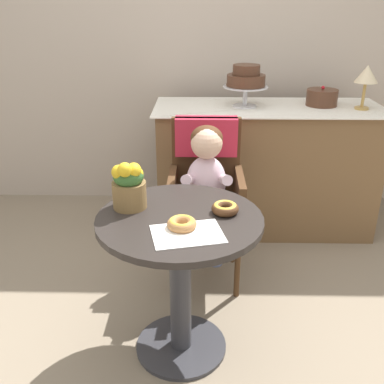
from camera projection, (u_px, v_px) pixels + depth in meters
name	position (u px, v px, depth m)	size (l,w,h in m)	color
ground_plane	(181.00, 347.00, 2.17)	(8.00, 8.00, 0.00)	gray
back_wall	(190.00, 31.00, 3.31)	(4.80, 0.10, 2.70)	#B2A393
cafe_table	(180.00, 259.00, 1.96)	(0.72, 0.72, 0.72)	#282321
wicker_chair	(206.00, 175.00, 2.54)	(0.42, 0.45, 0.95)	#472D19
seated_child	(206.00, 179.00, 2.38)	(0.27, 0.32, 0.73)	silver
paper_napkin	(187.00, 234.00, 1.74)	(0.28, 0.20, 0.00)	white
donut_front	(225.00, 208.00, 1.90)	(0.12, 0.12, 0.04)	#4C2D19
donut_mid	(182.00, 223.00, 1.77)	(0.12, 0.12, 0.04)	#AD7542
flower_vase	(129.00, 183.00, 1.92)	(0.15, 0.16, 0.23)	brown
display_counter	(265.00, 168.00, 3.16)	(1.56, 0.62, 0.90)	brown
tiered_cake_stand	(246.00, 80.00, 2.91)	(0.30, 0.30, 0.28)	silver
round_layer_cake	(322.00, 97.00, 3.00)	(0.21, 0.21, 0.13)	#4C2D1E
table_lamp	(367.00, 76.00, 2.83)	(0.15, 0.15, 0.28)	#B28C47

